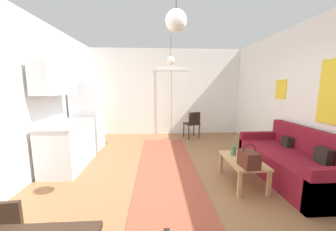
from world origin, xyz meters
The scene contains 14 objects.
ground_plane centered at (0.00, 0.00, -0.05)m, with size 5.51×7.21×0.10m, color #8E603D.
wall_back centered at (0.01, 3.35, 1.40)m, with size 5.11×0.13×2.82m.
wall_right centered at (2.50, 0.00, 1.41)m, with size 0.12×6.81×2.82m.
wall_left centered at (-2.50, 0.00, 1.41)m, with size 0.12×6.81×2.82m.
area_rug centered at (-0.14, 0.63, 0.01)m, with size 1.11×3.72×0.01m, color #9E4733.
couch centered at (2.03, -0.06, 0.28)m, with size 0.90×1.96×0.88m.
coffee_table centered at (1.08, -0.15, 0.36)m, with size 0.52×0.87×0.42m.
bamboo_vase centered at (1.00, 0.05, 0.50)m, with size 0.08×0.08×0.38m.
handbag centered at (1.02, -0.45, 0.54)m, with size 0.24×0.31×0.35m.
refrigerator centered at (-2.09, 1.81, 0.84)m, with size 0.65×0.63×1.68m.
kitchen_counter centered at (-2.11, 0.69, 0.75)m, with size 0.65×1.29×2.03m.
accent_chair centered at (0.77, 2.62, 0.49)m, with size 0.52×0.51×0.84m.
pendant_lamp_near centered at (-0.10, -0.75, 2.34)m, with size 0.24×0.24×0.60m.
pendant_lamp_far centered at (0.03, 1.74, 2.23)m, with size 0.21×0.21×0.69m.
Camera 1 is at (-0.33, -3.04, 1.60)m, focal length 20.25 mm.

